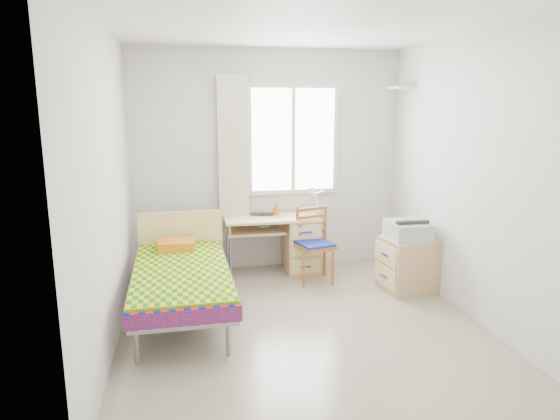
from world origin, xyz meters
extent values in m
plane|color=#BCAD93|center=(0.00, 0.00, 0.00)|extent=(3.50, 3.50, 0.00)
plane|color=white|center=(0.00, 0.00, 2.60)|extent=(3.50, 3.50, 0.00)
plane|color=silver|center=(0.00, 1.75, 1.30)|extent=(3.20, 0.00, 3.20)
plane|color=silver|center=(-1.60, 0.00, 1.30)|extent=(0.00, 3.50, 3.50)
plane|color=silver|center=(1.60, 0.00, 1.30)|extent=(0.00, 3.50, 3.50)
cube|color=white|center=(0.30, 1.73, 1.55)|extent=(1.10, 0.04, 1.30)
cube|color=white|center=(0.30, 1.72, 1.55)|extent=(1.00, 0.02, 1.20)
cube|color=white|center=(0.30, 1.72, 1.55)|extent=(0.04, 0.02, 1.20)
cube|color=beige|center=(-0.42, 1.68, 1.45)|extent=(0.35, 0.05, 1.70)
cube|color=white|center=(1.49, 1.40, 2.15)|extent=(0.20, 0.32, 0.03)
cube|color=gray|center=(-1.05, 0.40, 0.32)|extent=(0.87, 1.89, 0.06)
cube|color=red|center=(-1.05, 0.40, 0.39)|extent=(0.91, 1.91, 0.13)
cube|color=yellow|center=(-1.05, 0.38, 0.47)|extent=(0.89, 1.79, 0.03)
cube|color=#E4C677|center=(-1.05, 1.30, 0.56)|extent=(0.90, 0.06, 0.52)
cube|color=orange|center=(-1.10, 1.03, 0.53)|extent=(0.38, 0.32, 0.09)
cylinder|color=gray|center=(-1.40, -0.44, 0.15)|extent=(0.04, 0.04, 0.30)
cylinder|color=gray|center=(-0.70, 1.23, 0.15)|extent=(0.04, 0.04, 0.30)
cube|color=#E4C677|center=(-0.01, 1.45, 0.67)|extent=(1.10, 0.51, 0.03)
cube|color=tan|center=(0.34, 1.45, 0.33)|extent=(0.38, 0.48, 0.65)
cube|color=tan|center=(-0.21, 1.45, 0.53)|extent=(0.66, 0.46, 0.02)
cylinder|color=gray|center=(-0.52, 1.25, 0.33)|extent=(0.03, 0.03, 0.65)
cylinder|color=gray|center=(-0.52, 1.65, 0.33)|extent=(0.03, 0.03, 0.65)
cube|color=#9E611E|center=(0.41, 1.08, 0.41)|extent=(0.45, 0.45, 0.04)
cube|color=navy|center=(0.41, 1.08, 0.44)|extent=(0.43, 0.43, 0.04)
cube|color=#9E611E|center=(0.41, 1.25, 0.67)|extent=(0.32, 0.12, 0.36)
cylinder|color=#9E611E|center=(0.25, 0.92, 0.21)|extent=(0.03, 0.03, 0.41)
cylinder|color=#9E611E|center=(0.58, 1.25, 0.42)|extent=(0.04, 0.04, 0.84)
cube|color=tan|center=(1.32, 0.62, 0.29)|extent=(0.57, 0.53, 0.57)
cube|color=#E4C677|center=(1.06, 0.62, 0.42)|extent=(0.06, 0.43, 0.21)
cube|color=#E4C677|center=(1.06, 0.62, 0.18)|extent=(0.06, 0.43, 0.21)
cube|color=#B0B4B9|center=(1.29, 0.63, 0.67)|extent=(0.39, 0.45, 0.18)
cube|color=black|center=(1.29, 0.63, 0.76)|extent=(0.31, 0.37, 0.02)
imported|color=black|center=(-0.11, 1.53, 0.69)|extent=(0.31, 0.23, 0.02)
cylinder|color=orange|center=(0.06, 1.57, 0.73)|extent=(0.08, 0.08, 0.09)
cylinder|color=white|center=(0.55, 1.53, 0.70)|extent=(0.09, 0.09, 0.03)
cylinder|color=white|center=(0.55, 1.53, 0.82)|extent=(0.02, 0.11, 0.24)
cylinder|color=white|center=(0.53, 1.45, 0.94)|extent=(0.11, 0.21, 0.10)
cone|color=white|center=(0.45, 1.35, 0.97)|extent=(0.12, 0.13, 0.11)
imported|color=gray|center=(-0.20, 1.43, 0.59)|extent=(0.21, 0.23, 0.01)
camera|label=1|loc=(-1.00, -4.10, 1.96)|focal=32.00mm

